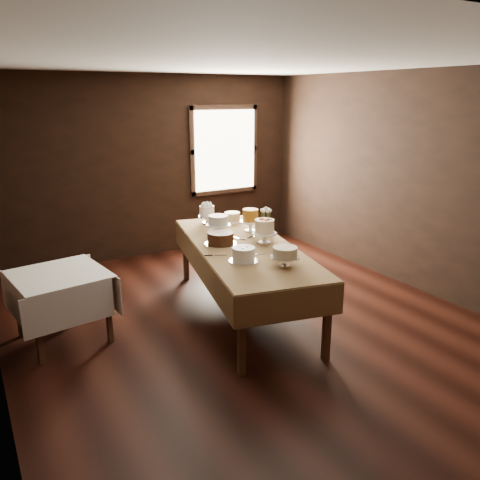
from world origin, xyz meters
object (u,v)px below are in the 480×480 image
(display_table, at_px, (244,250))
(cake_cream, at_px, (285,257))
(cake_server_a, at_px, (259,254))
(side_table, at_px, (59,281))
(cake_meringue, at_px, (207,215))
(flower_vase, at_px, (266,230))
(cake_speckled, at_px, (232,217))
(cake_server_e, at_px, (220,255))
(cake_lattice, at_px, (218,226))
(cake_caramel, at_px, (250,221))
(cake_flowers, at_px, (264,233))
(cake_server_b, at_px, (286,254))
(cake_swirl, at_px, (244,255))
(cake_server_c, at_px, (235,237))
(cake_chocolate, at_px, (221,238))
(cake_server_d, at_px, (257,235))

(display_table, xyz_separation_m, cake_cream, (-0.01, -0.83, 0.16))
(cake_server_a, bearing_deg, side_table, 177.26)
(cake_meringue, xyz_separation_m, flower_vase, (0.38, -0.85, -0.05))
(cake_speckled, bearing_deg, cake_server_e, -124.48)
(cake_lattice, height_order, cake_caramel, cake_caramel)
(display_table, bearing_deg, cake_flowers, -13.47)
(cake_caramel, distance_m, cake_server_b, 1.00)
(side_table, bearing_deg, cake_swirl, -27.27)
(flower_vase, bearing_deg, cake_cream, -113.64)
(cake_speckled, relative_size, flower_vase, 2.14)
(cake_server_e, height_order, flower_vase, flower_vase)
(side_table, distance_m, cake_server_b, 2.37)
(side_table, height_order, cake_swirl, cake_swirl)
(cake_meringue, xyz_separation_m, cake_lattice, (-0.10, -0.52, -0.01))
(cake_caramel, distance_m, cake_server_c, 0.36)
(cake_chocolate, distance_m, cake_flowers, 0.51)
(cake_server_d, bearing_deg, cake_swirl, -145.34)
(cake_meringue, height_order, flower_vase, cake_meringue)
(cake_cream, relative_size, flower_vase, 2.81)
(cake_server_d, bearing_deg, cake_chocolate, 174.56)
(cake_server_a, xyz_separation_m, cake_server_b, (0.25, -0.14, 0.00))
(cake_swirl, relative_size, cake_server_c, 1.25)
(cake_flowers, bearing_deg, cake_meringue, 98.48)
(cake_server_d, bearing_deg, cake_server_c, 152.69)
(cake_speckled, distance_m, cake_server_a, 1.45)
(cake_swirl, relative_size, cake_server_a, 1.25)
(cake_swirl, distance_m, cake_server_d, 0.98)
(cake_lattice, xyz_separation_m, cake_server_a, (-0.00, -0.94, -0.10))
(cake_server_c, xyz_separation_m, cake_server_e, (-0.48, -0.51, 0.00))
(cake_speckled, xyz_separation_m, cake_server_a, (-0.44, -1.38, -0.06))
(cake_swirl, relative_size, flower_vase, 2.42)
(cake_meringue, distance_m, cake_server_c, 0.78)
(cake_speckled, xyz_separation_m, cake_lattice, (-0.44, -0.44, 0.04))
(cake_speckled, distance_m, cake_server_b, 1.54)
(cake_cream, relative_size, cake_server_e, 1.45)
(cake_flowers, relative_size, cake_server_b, 1.22)
(cake_server_c, bearing_deg, cake_chocolate, 102.61)
(side_table, bearing_deg, flower_vase, -3.28)
(display_table, bearing_deg, cake_server_b, -67.33)
(side_table, relative_size, cake_server_b, 4.16)
(cake_server_c, bearing_deg, flower_vase, -117.47)
(cake_swirl, distance_m, flower_vase, 1.04)
(cake_flowers, bearing_deg, flower_vase, 54.48)
(cake_swirl, height_order, cake_server_e, cake_swirl)
(cake_server_d, distance_m, cake_server_e, 0.88)
(cake_chocolate, bearing_deg, side_table, 173.00)
(side_table, relative_size, cake_speckled, 3.76)
(display_table, height_order, cake_server_c, cake_server_c)
(side_table, bearing_deg, cake_caramel, 2.01)
(side_table, xyz_separation_m, cake_speckled, (2.38, 0.62, 0.24))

